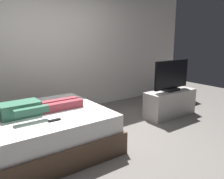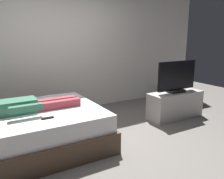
# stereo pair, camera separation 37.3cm
# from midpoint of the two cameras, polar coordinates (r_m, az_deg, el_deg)

# --- Properties ---
(ground_plane) EXTENTS (10.00, 10.00, 0.00)m
(ground_plane) POSITION_cam_midpoint_polar(r_m,az_deg,el_deg) (3.29, -3.39, -14.72)
(ground_plane) COLOR slate
(back_wall) EXTENTS (6.40, 0.10, 2.80)m
(back_wall) POSITION_cam_midpoint_polar(r_m,az_deg,el_deg) (4.87, -12.67, 11.18)
(back_wall) COLOR silver
(back_wall) RESTS_ON ground
(bed) EXTENTS (2.05, 1.56, 0.54)m
(bed) POSITION_cam_midpoint_polar(r_m,az_deg,el_deg) (3.35, -22.63, -10.25)
(bed) COLOR brown
(bed) RESTS_ON ground
(person) EXTENTS (1.26, 0.46, 0.18)m
(person) POSITION_cam_midpoint_polar(r_m,az_deg,el_deg) (3.23, -22.65, -4.37)
(person) COLOR #387056
(person) RESTS_ON bed
(remote) EXTENTS (0.15, 0.04, 0.02)m
(remote) POSITION_cam_midpoint_polar(r_m,az_deg,el_deg) (2.92, -17.68, -7.29)
(remote) COLOR black
(remote) RESTS_ON bed
(tv_stand) EXTENTS (1.10, 0.40, 0.50)m
(tv_stand) POSITION_cam_midpoint_polar(r_m,az_deg,el_deg) (4.63, 11.92, -3.33)
(tv_stand) COLOR #B7B2AD
(tv_stand) RESTS_ON ground
(tv) EXTENTS (0.88, 0.20, 0.59)m
(tv) POSITION_cam_midpoint_polar(r_m,az_deg,el_deg) (4.51, 12.24, 3.21)
(tv) COLOR black
(tv) RESTS_ON tv_stand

